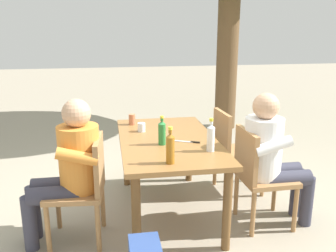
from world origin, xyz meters
name	(u,v)px	position (x,y,z in m)	size (l,w,h in m)	color
ground_plane	(168,211)	(0.00, 0.00, 0.00)	(24.00, 24.00, 0.00)	gray
dining_table	(168,149)	(0.00, 0.00, 0.63)	(1.51, 0.86, 0.72)	olive
chair_far_right	(258,172)	(0.34, 0.73, 0.49)	(0.45, 0.45, 0.87)	#A37547
chair_near_right	(85,184)	(0.35, -0.73, 0.49)	(0.48, 0.48, 0.87)	#A37547
chair_far_left	(232,147)	(-0.34, 0.73, 0.49)	(0.47, 0.47, 0.87)	#A37547
person_in_white_shirt	(271,153)	(0.34, 0.84, 0.66)	(0.47, 0.62, 1.18)	white
person_in_plaid_shirt	(69,165)	(0.34, -0.84, 0.66)	(0.47, 0.62, 1.18)	orange
bottle_amber	(170,148)	(0.60, -0.08, 0.84)	(0.06, 0.06, 0.28)	#996019
bottle_clear	(211,137)	(0.38, 0.29, 0.84)	(0.06, 0.06, 0.27)	white
bottle_green	(162,132)	(0.15, -0.08, 0.83)	(0.06, 0.06, 0.25)	#287A38
cup_terracotta	(132,119)	(-0.54, -0.28, 0.78)	(0.07, 0.07, 0.11)	#BC6B47
cup_glass	(142,127)	(-0.27, -0.21, 0.76)	(0.07, 0.07, 0.08)	silver
table_knife	(189,142)	(0.13, 0.16, 0.73)	(0.12, 0.23, 0.01)	silver
backpack_by_far_side	(183,149)	(-1.14, 0.38, 0.21)	(0.34, 0.21, 0.44)	black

